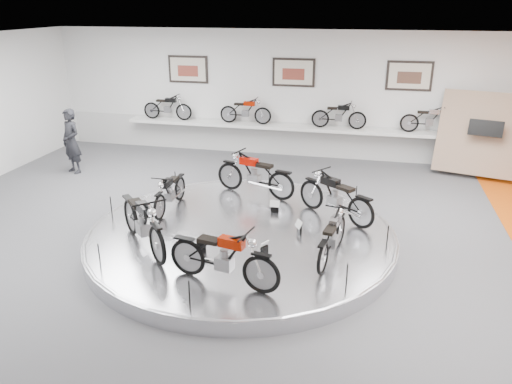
% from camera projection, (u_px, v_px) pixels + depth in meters
% --- Properties ---
extents(floor, '(16.00, 16.00, 0.00)m').
position_uv_depth(floor, '(238.00, 250.00, 10.25)').
color(floor, '#4E4E51').
rests_on(floor, ground).
extents(ceiling, '(16.00, 16.00, 0.00)m').
position_uv_depth(ceiling, '(235.00, 48.00, 8.83)').
color(ceiling, white).
rests_on(ceiling, wall_back).
extents(wall_back, '(16.00, 0.00, 16.00)m').
position_uv_depth(wall_back, '(293.00, 95.00, 15.92)').
color(wall_back, silver).
rests_on(wall_back, floor).
extents(dado_band, '(15.68, 0.04, 1.10)m').
position_uv_depth(dado_band, '(292.00, 139.00, 16.42)').
color(dado_band, '#BCBCBA').
rests_on(dado_band, floor).
extents(display_platform, '(6.40, 6.40, 0.30)m').
position_uv_depth(display_platform, '(241.00, 237.00, 10.47)').
color(display_platform, silver).
rests_on(display_platform, floor).
extents(platform_rim, '(6.40, 6.40, 0.10)m').
position_uv_depth(platform_rim, '(241.00, 232.00, 10.43)').
color(platform_rim, '#B2B2BA').
rests_on(platform_rim, display_platform).
extents(shelf, '(11.00, 0.55, 0.10)m').
position_uv_depth(shelf, '(291.00, 127.00, 16.00)').
color(shelf, silver).
rests_on(shelf, wall_back).
extents(poster_left, '(1.35, 0.06, 0.88)m').
position_uv_depth(poster_left, '(188.00, 69.00, 16.36)').
color(poster_left, beige).
rests_on(poster_left, wall_back).
extents(poster_center, '(1.35, 0.06, 0.88)m').
position_uv_depth(poster_center, '(294.00, 72.00, 15.63)').
color(poster_center, beige).
rests_on(poster_center, wall_back).
extents(poster_right, '(1.35, 0.06, 0.88)m').
position_uv_depth(poster_right, '(409.00, 76.00, 14.90)').
color(poster_right, beige).
rests_on(poster_right, wall_back).
extents(display_panel, '(2.56, 1.52, 2.30)m').
position_uv_depth(display_panel, '(482.00, 134.00, 14.20)').
color(display_panel, '#94745D').
rests_on(display_panel, floor).
extents(shelf_bike_a, '(1.22, 0.43, 0.73)m').
position_uv_depth(shelf_bike_a, '(168.00, 109.00, 16.73)').
color(shelf_bike_a, black).
rests_on(shelf_bike_a, shelf).
extents(shelf_bike_b, '(1.22, 0.43, 0.73)m').
position_uv_depth(shelf_bike_b, '(245.00, 112.00, 16.16)').
color(shelf_bike_b, '#8B1400').
rests_on(shelf_bike_b, shelf).
extents(shelf_bike_c, '(1.22, 0.43, 0.73)m').
position_uv_depth(shelf_bike_c, '(339.00, 117.00, 15.54)').
color(shelf_bike_c, black).
rests_on(shelf_bike_c, shelf).
extents(shelf_bike_d, '(1.22, 0.43, 0.73)m').
position_uv_depth(shelf_bike_d, '(429.00, 121.00, 14.98)').
color(shelf_bike_d, '#BAB9BE').
rests_on(shelf_bike_d, shelf).
extents(bike_a, '(1.79, 1.54, 1.04)m').
position_uv_depth(bike_a, '(336.00, 196.00, 10.85)').
color(bike_a, black).
rests_on(bike_a, display_platform).
extents(bike_b, '(1.93, 1.15, 1.07)m').
position_uv_depth(bike_b, '(255.00, 174.00, 12.17)').
color(bike_b, '#AC0B01').
rests_on(bike_b, display_platform).
extents(bike_c, '(0.54, 1.51, 0.89)m').
position_uv_depth(bike_c, '(170.00, 191.00, 11.32)').
color(bike_c, black).
rests_on(bike_c, display_platform).
extents(bike_d, '(1.81, 1.84, 1.12)m').
position_uv_depth(bike_d, '(143.00, 221.00, 9.50)').
color(bike_d, black).
rests_on(bike_d, display_platform).
extents(bike_e, '(1.84, 0.97, 1.03)m').
position_uv_depth(bike_e, '(223.00, 256.00, 8.28)').
color(bike_e, '#8B1400').
rests_on(bike_e, display_platform).
extents(bike_f, '(0.80, 1.60, 0.90)m').
position_uv_depth(bike_f, '(332.00, 236.00, 9.14)').
color(bike_f, '#BAB9BE').
rests_on(bike_f, display_platform).
extents(visitor, '(0.82, 0.71, 1.90)m').
position_uv_depth(visitor, '(71.00, 141.00, 14.60)').
color(visitor, black).
rests_on(visitor, floor).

